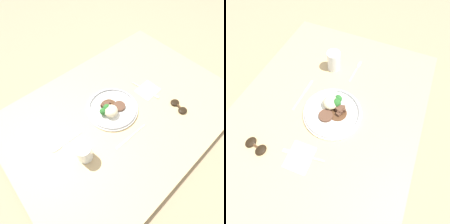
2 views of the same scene
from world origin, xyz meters
TOP-DOWN VIEW (x-y plane):
  - ground_plane at (0.00, 0.00)m, footprint 8.00×8.00m
  - dining_table at (0.00, 0.00)m, footprint 1.28×0.91m
  - napkin at (-0.21, 0.01)m, footprint 0.13×0.11m
  - plate at (0.05, -0.03)m, footprint 0.29×0.29m
  - juice_glass at (0.32, 0.08)m, footprint 0.07×0.07m
  - fork at (-0.20, 0.01)m, footprint 0.04×0.19m
  - knife at (0.09, 0.15)m, footprint 0.21×0.01m
  - spoon at (0.38, -0.04)m, footprint 0.17×0.02m
  - sunglasses at (-0.25, 0.21)m, footprint 0.07×0.12m

SIDE VIEW (x-z plane):
  - ground_plane at x=0.00m, z-range 0.00..0.00m
  - dining_table at x=0.00m, z-range 0.00..0.04m
  - napkin at x=-0.21m, z-range 0.04..0.04m
  - knife at x=0.09m, z-range 0.04..0.04m
  - spoon at x=0.38m, z-range 0.04..0.04m
  - fork at x=-0.20m, z-range 0.04..0.04m
  - sunglasses at x=-0.25m, z-range 0.04..0.05m
  - plate at x=0.05m, z-range 0.02..0.09m
  - juice_glass at x=0.32m, z-range 0.03..0.14m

